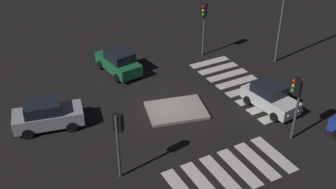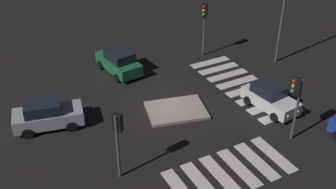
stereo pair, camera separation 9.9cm
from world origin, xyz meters
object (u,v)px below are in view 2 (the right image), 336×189
(car_silver, at_px, (47,115))
(car_white, at_px, (270,98))
(traffic_island, at_px, (176,110))
(traffic_light_north, at_px, (204,17))
(car_green, at_px, (119,62))
(traffic_light_south, at_px, (118,130))
(traffic_light_east, at_px, (297,94))

(car_silver, distance_m, car_white, 13.59)
(car_silver, bearing_deg, traffic_island, -3.98)
(car_silver, bearing_deg, traffic_light_north, 27.95)
(car_green, distance_m, traffic_light_north, 7.19)
(traffic_island, height_order, car_white, car_white)
(car_green, relative_size, traffic_light_south, 1.12)
(traffic_light_north, relative_size, traffic_light_south, 1.15)
(car_silver, bearing_deg, car_green, 46.36)
(traffic_island, bearing_deg, traffic_light_south, -145.04)
(car_white, relative_size, traffic_light_south, 1.04)
(traffic_light_north, height_order, traffic_light_south, traffic_light_north)
(car_silver, xyz_separation_m, car_white, (12.78, -4.63, -0.06))
(traffic_light_north, xyz_separation_m, traffic_light_east, (-1.27, -11.25, -0.30))
(traffic_light_south, bearing_deg, traffic_light_north, 0.65)
(traffic_island, bearing_deg, car_white, -24.74)
(car_white, xyz_separation_m, traffic_light_east, (-0.99, -2.95, 2.14))
(car_green, distance_m, traffic_light_south, 11.11)
(car_silver, xyz_separation_m, traffic_light_south, (2.19, -5.86, 1.95))
(car_silver, xyz_separation_m, traffic_light_north, (13.06, 3.66, 2.38))
(car_white, bearing_deg, car_silver, -116.59)
(traffic_island, height_order, traffic_light_south, traffic_light_south)
(car_green, distance_m, traffic_light_east, 13.22)
(traffic_light_north, xyz_separation_m, traffic_light_south, (-10.88, -9.53, -0.43))
(traffic_island, xyz_separation_m, traffic_light_south, (-5.27, -3.69, 2.72))
(traffic_light_south, bearing_deg, car_silver, 69.90)
(car_silver, height_order, car_white, car_silver)
(car_green, relative_size, car_white, 1.07)
(car_silver, height_order, traffic_light_east, traffic_light_east)
(car_green, bearing_deg, car_white, -151.55)
(car_white, relative_size, traffic_light_north, 0.90)
(traffic_light_north, distance_m, traffic_light_east, 11.32)
(car_white, bearing_deg, traffic_light_north, 171.38)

